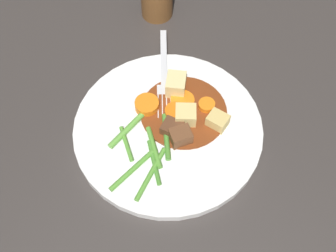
# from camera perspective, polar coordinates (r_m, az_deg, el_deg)

# --- Properties ---
(ground_plane) EXTENTS (3.00, 3.00, 0.00)m
(ground_plane) POSITION_cam_1_polar(r_m,az_deg,el_deg) (0.60, 0.00, -0.68)
(ground_plane) COLOR #383330
(dinner_plate) EXTENTS (0.27, 0.27, 0.01)m
(dinner_plate) POSITION_cam_1_polar(r_m,az_deg,el_deg) (0.60, 0.00, -0.34)
(dinner_plate) COLOR white
(dinner_plate) RESTS_ON ground_plane
(stew_sauce) EXTENTS (0.13, 0.13, 0.00)m
(stew_sauce) POSITION_cam_1_polar(r_m,az_deg,el_deg) (0.60, 2.18, 2.05)
(stew_sauce) COLOR brown
(stew_sauce) RESTS_ON dinner_plate
(carrot_slice_0) EXTENTS (0.04, 0.04, 0.01)m
(carrot_slice_0) POSITION_cam_1_polar(r_m,az_deg,el_deg) (0.61, 1.80, 3.56)
(carrot_slice_0) COLOR orange
(carrot_slice_0) RESTS_ON dinner_plate
(carrot_slice_1) EXTENTS (0.03, 0.03, 0.01)m
(carrot_slice_1) POSITION_cam_1_polar(r_m,az_deg,el_deg) (0.61, 5.39, 2.86)
(carrot_slice_1) COLOR orange
(carrot_slice_1) RESTS_ON dinner_plate
(carrot_slice_2) EXTENTS (0.04, 0.04, 0.01)m
(carrot_slice_2) POSITION_cam_1_polar(r_m,az_deg,el_deg) (0.60, -2.95, 2.93)
(carrot_slice_2) COLOR orange
(carrot_slice_2) RESTS_ON dinner_plate
(carrot_slice_3) EXTENTS (0.04, 0.04, 0.01)m
(carrot_slice_3) POSITION_cam_1_polar(r_m,az_deg,el_deg) (0.60, 0.81, 2.00)
(carrot_slice_3) COLOR orange
(carrot_slice_3) RESTS_ON dinner_plate
(potato_chunk_0) EXTENTS (0.04, 0.04, 0.02)m
(potato_chunk_0) POSITION_cam_1_polar(r_m,az_deg,el_deg) (0.59, 2.47, 1.47)
(potato_chunk_0) COLOR #E5CC7A
(potato_chunk_0) RESTS_ON dinner_plate
(potato_chunk_1) EXTENTS (0.04, 0.04, 0.03)m
(potato_chunk_1) POSITION_cam_1_polar(r_m,az_deg,el_deg) (0.62, 1.11, 5.73)
(potato_chunk_1) COLOR #EAD68C
(potato_chunk_1) RESTS_ON dinner_plate
(potato_chunk_2) EXTENTS (0.03, 0.03, 0.02)m
(potato_chunk_2) POSITION_cam_1_polar(r_m,az_deg,el_deg) (0.59, 6.92, 0.72)
(potato_chunk_2) COLOR #DBBC6B
(potato_chunk_2) RESTS_ON dinner_plate
(meat_chunk_0) EXTENTS (0.03, 0.03, 0.02)m
(meat_chunk_0) POSITION_cam_1_polar(r_m,az_deg,el_deg) (0.58, 0.56, -0.32)
(meat_chunk_0) COLOR #56331E
(meat_chunk_0) RESTS_ON dinner_plate
(meat_chunk_1) EXTENTS (0.04, 0.04, 0.02)m
(meat_chunk_1) POSITION_cam_1_polar(r_m,az_deg,el_deg) (0.57, 1.77, -1.45)
(meat_chunk_1) COLOR brown
(meat_chunk_1) RESTS_ON dinner_plate
(green_bean_0) EXTENTS (0.07, 0.05, 0.01)m
(green_bean_0) POSITION_cam_1_polar(r_m,az_deg,el_deg) (0.58, -0.24, -1.48)
(green_bean_0) COLOR #4C8E33
(green_bean_0) RESTS_ON dinner_plate
(green_bean_1) EXTENTS (0.08, 0.01, 0.01)m
(green_bean_1) POSITION_cam_1_polar(r_m,az_deg,el_deg) (0.55, -2.42, -6.66)
(green_bean_1) COLOR #599E38
(green_bean_1) RESTS_ON dinner_plate
(green_bean_2) EXTENTS (0.05, 0.05, 0.01)m
(green_bean_2) POSITION_cam_1_polar(r_m,az_deg,el_deg) (0.57, -1.64, -3.12)
(green_bean_2) COLOR #599E38
(green_bean_2) RESTS_ON dinner_plate
(green_bean_3) EXTENTS (0.08, 0.03, 0.01)m
(green_bean_3) POSITION_cam_1_polar(r_m,az_deg,el_deg) (0.56, -5.04, -6.14)
(green_bean_3) COLOR #599E38
(green_bean_3) RESTS_ON dinner_plate
(green_bean_4) EXTENTS (0.08, 0.02, 0.01)m
(green_bean_4) POSITION_cam_1_polar(r_m,az_deg,el_deg) (0.59, -5.37, -0.15)
(green_bean_4) COLOR #66AD42
(green_bean_4) RESTS_ON dinner_plate
(green_bean_5) EXTENTS (0.06, 0.05, 0.01)m
(green_bean_5) POSITION_cam_1_polar(r_m,az_deg,el_deg) (0.56, -1.95, -5.06)
(green_bean_5) COLOR #4C8E33
(green_bean_5) RESTS_ON dinner_plate
(green_bean_6) EXTENTS (0.04, 0.05, 0.01)m
(green_bean_6) POSITION_cam_1_polar(r_m,az_deg,el_deg) (0.58, -5.81, -2.46)
(green_bean_6) COLOR #599E38
(green_bean_6) RESTS_ON dinner_plate
(fork) EXTENTS (0.16, 0.10, 0.00)m
(fork) POSITION_cam_1_polar(r_m,az_deg,el_deg) (0.65, -0.56, 7.17)
(fork) COLOR silver
(fork) RESTS_ON dinner_plate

